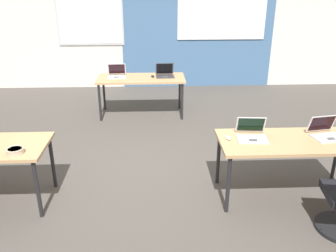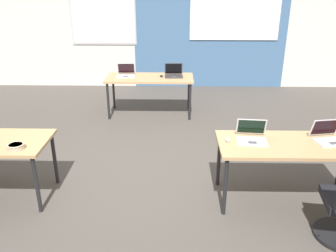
# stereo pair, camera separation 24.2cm
# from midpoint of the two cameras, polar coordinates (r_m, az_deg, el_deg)

# --- Properties ---
(ground_plane) EXTENTS (24.00, 24.00, 0.00)m
(ground_plane) POSITION_cam_midpoint_polar(r_m,az_deg,el_deg) (4.74, -6.38, -7.51)
(ground_plane) COLOR #47423D
(back_wall_assembly) EXTENTS (10.00, 0.27, 2.80)m
(back_wall_assembly) POSITION_cam_midpoint_polar(r_m,az_deg,el_deg) (8.35, -4.76, 15.99)
(back_wall_assembly) COLOR silver
(back_wall_assembly) RESTS_ON ground
(desk_near_right) EXTENTS (1.60, 0.70, 0.72)m
(desk_near_right) POSITION_cam_midpoint_polar(r_m,az_deg,el_deg) (4.14, 17.65, -2.95)
(desk_near_right) COLOR tan
(desk_near_right) RESTS_ON ground
(desk_far_center) EXTENTS (1.60, 0.70, 0.72)m
(desk_far_center) POSITION_cam_midpoint_polar(r_m,az_deg,el_deg) (6.53, -5.47, 7.36)
(desk_far_center) COLOR tan
(desk_far_center) RESTS_ON ground
(laptop_near_right_end) EXTENTS (0.38, 0.36, 0.23)m
(laptop_near_right_end) POSITION_cam_midpoint_polar(r_m,az_deg,el_deg) (4.32, 22.85, -1.01)
(laptop_near_right_end) COLOR silver
(laptop_near_right_end) RESTS_ON desk_near_right
(laptop_far_left) EXTENTS (0.34, 0.32, 0.23)m
(laptop_far_left) POSITION_cam_midpoint_polar(r_m,az_deg,el_deg) (6.61, -9.39, 8.32)
(laptop_far_left) COLOR silver
(laptop_far_left) RESTS_ON desk_far_center
(laptop_far_right) EXTENTS (0.34, 0.31, 0.23)m
(laptop_far_right) POSITION_cam_midpoint_polar(r_m,az_deg,el_deg) (6.55, -1.57, 8.51)
(laptop_far_right) COLOR #333338
(laptop_far_right) RESTS_ON desk_far_center
(mouse_far_right) EXTENTS (0.08, 0.11, 0.03)m
(mouse_far_right) POSITION_cam_midpoint_polar(r_m,az_deg,el_deg) (6.51, -3.59, 8.09)
(mouse_far_right) COLOR black
(mouse_far_right) RESTS_ON desk_far_center
(laptop_near_right_inner) EXTENTS (0.36, 0.34, 0.22)m
(laptop_near_right_inner) POSITION_cam_midpoint_polar(r_m,az_deg,el_deg) (4.03, 11.80, -1.29)
(laptop_near_right_inner) COLOR silver
(laptop_near_right_inner) RESTS_ON desk_near_right
(mouse_near_right_inner) EXTENTS (0.06, 0.10, 0.03)m
(mouse_near_right_inner) POSITION_cam_midpoint_polar(r_m,az_deg,el_deg) (3.97, 8.07, -1.94)
(mouse_near_right_inner) COLOR silver
(mouse_near_right_inner) RESTS_ON desk_near_right
(snack_bowl) EXTENTS (0.18, 0.18, 0.06)m
(snack_bowl) POSITION_cam_midpoint_polar(r_m,az_deg,el_deg) (3.98, -25.25, -3.64)
(snack_bowl) COLOR tan
(snack_bowl) RESTS_ON desk_near_left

